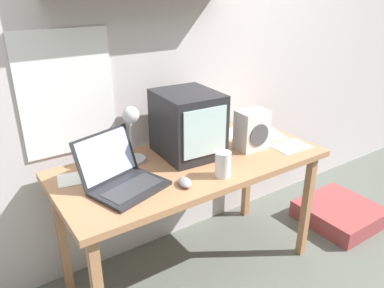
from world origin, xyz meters
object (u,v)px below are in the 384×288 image
(printed_handout, at_px, (262,135))
(desk_lamp, at_px, (131,130))
(corner_desk, at_px, (192,172))
(juice_glass, at_px, (223,165))
(loose_paper_near_monitor, at_px, (291,146))
(floor_cushion, at_px, (339,213))
(computer_mouse, at_px, (185,182))
(crt_monitor, at_px, (188,124))
(space_heater, at_px, (252,130))
(laptop, at_px, (120,174))
(loose_paper_near_laptop, at_px, (82,177))
(open_notebook, at_px, (223,135))

(printed_handout, bearing_deg, desk_lamp, 173.56)
(corner_desk, distance_m, juice_glass, 0.26)
(printed_handout, bearing_deg, juice_glass, -152.51)
(loose_paper_near_monitor, height_order, floor_cushion, loose_paper_near_monitor)
(corner_desk, xyz_separation_m, loose_paper_near_monitor, (0.59, -0.17, 0.07))
(juice_glass, relative_size, floor_cushion, 0.26)
(computer_mouse, xyz_separation_m, floor_cushion, (1.37, 0.01, -0.70))
(juice_glass, bearing_deg, crt_monitor, 88.83)
(corner_desk, height_order, juice_glass, juice_glass)
(space_heater, relative_size, printed_handout, 0.76)
(space_heater, distance_m, floor_cushion, 1.14)
(computer_mouse, height_order, printed_handout, computer_mouse)
(laptop, xyz_separation_m, juice_glass, (0.46, -0.20, -0.00))
(juice_glass, bearing_deg, loose_paper_near_laptop, 147.44)
(corner_desk, xyz_separation_m, juice_glass, (0.03, -0.23, 0.13))
(juice_glass, bearing_deg, floor_cushion, 1.98)
(desk_lamp, relative_size, computer_mouse, 2.74)
(corner_desk, height_order, printed_handout, printed_handout)
(loose_paper_near_monitor, bearing_deg, corner_desk, 164.18)
(computer_mouse, bearing_deg, laptop, 146.50)
(corner_desk, height_order, loose_paper_near_monitor, loose_paper_near_monitor)
(desk_lamp, distance_m, computer_mouse, 0.41)
(computer_mouse, relative_size, loose_paper_near_monitor, 0.52)
(desk_lamp, height_order, open_notebook, desk_lamp)
(loose_paper_near_laptop, distance_m, open_notebook, 0.94)
(juice_glass, xyz_separation_m, open_notebook, (0.35, 0.43, -0.06))
(loose_paper_near_laptop, bearing_deg, loose_paper_near_monitor, -15.28)
(loose_paper_near_laptop, relative_size, loose_paper_near_monitor, 1.16)
(printed_handout, relative_size, floor_cushion, 0.59)
(juice_glass, height_order, space_heater, space_heater)
(juice_glass, distance_m, floor_cushion, 1.38)
(desk_lamp, xyz_separation_m, computer_mouse, (0.10, -0.36, -0.18))
(computer_mouse, distance_m, printed_handout, 0.80)
(laptop, relative_size, loose_paper_near_monitor, 1.80)
(corner_desk, bearing_deg, open_notebook, 28.21)
(laptop, distance_m, computer_mouse, 0.31)
(juice_glass, height_order, computer_mouse, juice_glass)
(laptop, height_order, floor_cushion, laptop)
(laptop, bearing_deg, floor_cushion, -22.81)
(open_notebook, bearing_deg, printed_handout, -36.20)
(crt_monitor, height_order, desk_lamp, crt_monitor)
(printed_handout, bearing_deg, space_heater, -151.40)
(desk_lamp, xyz_separation_m, space_heater, (0.66, -0.20, -0.08))
(juice_glass, distance_m, computer_mouse, 0.21)
(laptop, height_order, juice_glass, laptop)
(laptop, height_order, desk_lamp, desk_lamp)
(crt_monitor, bearing_deg, corner_desk, -107.06)
(computer_mouse, height_order, open_notebook, computer_mouse)
(loose_paper_near_monitor, bearing_deg, laptop, 172.50)
(crt_monitor, distance_m, laptop, 0.50)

